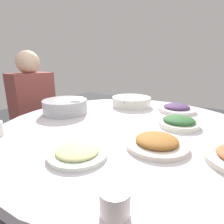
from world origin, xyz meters
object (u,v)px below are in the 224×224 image
(soup_bowl, at_px, (131,102))
(dish_eggplant, at_px, (177,108))
(round_dining_table, at_px, (126,145))
(tea_cup_near, at_px, (115,202))
(stool_for_diner_left, at_px, (39,157))
(dish_greens, at_px, (179,122))
(diner_left, at_px, (33,103))
(dish_noodles, at_px, (78,152))
(dish_stirfry, at_px, (157,142))
(rice_bowl, at_px, (65,106))

(soup_bowl, relative_size, dish_eggplant, 1.28)
(soup_bowl, height_order, dish_eggplant, soup_bowl)
(round_dining_table, distance_m, soup_bowl, 0.46)
(tea_cup_near, relative_size, stool_for_diner_left, 0.17)
(soup_bowl, height_order, dish_greens, soup_bowl)
(soup_bowl, bearing_deg, diner_left, -66.95)
(soup_bowl, distance_m, stool_for_diner_left, 1.05)
(soup_bowl, bearing_deg, round_dining_table, 27.02)
(round_dining_table, xyz_separation_m, stool_for_diner_left, (-0.05, -1.00, -0.43))
(tea_cup_near, xyz_separation_m, diner_left, (-0.58, -1.29, -0.06))
(round_dining_table, height_order, dish_noodles, dish_noodles)
(round_dining_table, distance_m, stool_for_diner_left, 1.09)
(soup_bowl, bearing_deg, dish_eggplant, 97.78)
(round_dining_table, relative_size, dish_noodles, 6.24)
(diner_left, bearing_deg, tea_cup_near, 65.76)
(dish_stirfry, bearing_deg, soup_bowl, -141.35)
(dish_noodles, bearing_deg, round_dining_table, -175.34)
(soup_bowl, bearing_deg, stool_for_diner_left, -66.95)
(soup_bowl, relative_size, tea_cup_near, 4.44)
(dish_noodles, relative_size, diner_left, 0.29)
(soup_bowl, xyz_separation_m, dish_eggplant, (-0.05, 0.33, -0.01))
(stool_for_diner_left, height_order, diner_left, diner_left)
(round_dining_table, relative_size, stool_for_diner_left, 3.23)
(dish_stirfry, relative_size, tea_cup_near, 3.50)
(rice_bowl, relative_size, dish_eggplant, 1.17)
(rice_bowl, relative_size, dish_noodles, 1.32)
(dish_stirfry, relative_size, stool_for_diner_left, 0.59)
(round_dining_table, relative_size, dish_greens, 6.47)
(dish_stirfry, xyz_separation_m, dish_eggplant, (-0.59, -0.10, 0.00))
(rice_bowl, distance_m, dish_noodles, 0.60)
(dish_greens, bearing_deg, diner_left, -85.70)
(dish_stirfry, bearing_deg, rice_bowl, -99.44)
(tea_cup_near, bearing_deg, stool_for_diner_left, -114.24)
(round_dining_table, relative_size, dish_stirfry, 5.45)
(dish_stirfry, distance_m, dish_eggplant, 0.60)
(soup_bowl, distance_m, dish_eggplant, 0.33)
(dish_stirfry, distance_m, stool_for_diner_left, 1.37)
(dish_stirfry, bearing_deg, dish_greens, -179.67)
(rice_bowl, distance_m, soup_bowl, 0.50)
(dish_noodles, relative_size, dish_stirfry, 0.87)
(dish_noodles, distance_m, stool_for_diner_left, 1.26)
(dish_noodles, xyz_separation_m, dish_eggplant, (-0.83, 0.10, 0.01))
(dish_noodles, distance_m, dish_greens, 0.57)
(dish_noodles, bearing_deg, tea_cup_near, 62.56)
(dish_noodles, bearing_deg, soup_bowl, -163.56)
(round_dining_table, bearing_deg, dish_greens, 121.58)
(soup_bowl, xyz_separation_m, dish_greens, (0.25, 0.43, -0.01))
(round_dining_table, distance_m, tea_cup_near, 0.62)
(dish_noodles, xyz_separation_m, stool_for_diner_left, (-0.44, -1.03, -0.57))
(dish_noodles, height_order, diner_left, diner_left)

